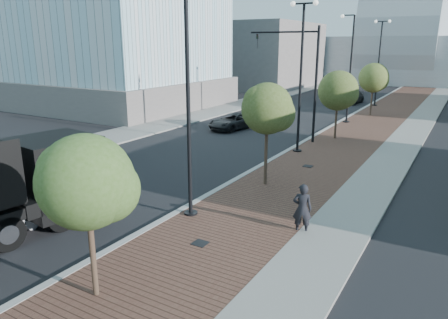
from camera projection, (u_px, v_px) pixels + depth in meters
The scene contains 22 objects.
sidewalk at pixel (392, 116), 40.55m from camera, with size 7.00×140.00×0.12m, color #4C2D23.
concrete_strip at pixel (423, 118), 39.22m from camera, with size 2.40×140.00×0.13m, color slate.
curb at pixel (356, 113), 42.26m from camera, with size 0.30×140.00×0.14m, color gray.
west_sidewalk at pixel (243, 104), 48.63m from camera, with size 4.00×140.00×0.12m, color slate.
white_sedan at pixel (42, 196), 17.17m from camera, with size 1.66×4.77×1.57m, color silver.
dark_car_mid at pixel (233, 122), 34.36m from camera, with size 2.12×4.59×1.28m, color black.
dark_car_far at pixel (352, 97), 49.31m from camera, with size 1.91×4.71×1.37m, color black.
pedestrian at pixel (302, 209), 15.36m from camera, with size 0.70×0.46×1.93m, color black.
streetlight_1 at pixel (186, 111), 15.99m from camera, with size 1.44×0.56×9.21m.
streetlight_2 at pixel (301, 77), 25.76m from camera, with size 1.72×0.56×9.28m.
streetlight_3 at pixel (349, 74), 35.90m from camera, with size 1.44×0.56×9.21m.
streetlight_4 at pixel (379, 63), 45.67m from camera, with size 1.72×0.56×9.28m.
traffic_mast at pixel (304, 71), 28.65m from camera, with size 5.09×0.20×8.00m.
tree_0 at pixel (88, 182), 10.72m from camera, with size 2.53×2.51×4.66m.
tree_1 at pixel (268, 109), 19.72m from camera, with size 2.49×2.46×5.10m.
tree_2 at pixel (339, 91), 29.75m from camera, with size 2.84×2.84×5.02m.
tree_3 at pixel (374, 78), 39.68m from camera, with size 2.80×2.80×5.09m.
tower_podium at pixel (123, 93), 47.00m from camera, with size 19.00×19.00×3.00m, color #635C59.
convention_center at pixel (406, 48), 78.97m from camera, with size 50.00×30.00×50.00m.
commercial_block_nw at pixel (263, 55), 67.33m from camera, with size 14.00×20.00×10.00m, color #67605D.
utility_cover_1 at pixel (200, 243), 14.52m from camera, with size 0.50×0.50×0.02m, color black.
utility_cover_2 at pixel (308, 166), 23.65m from camera, with size 0.50×0.50×0.02m, color black.
Camera 1 is at (9.83, -2.95, 6.83)m, focal length 33.48 mm.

